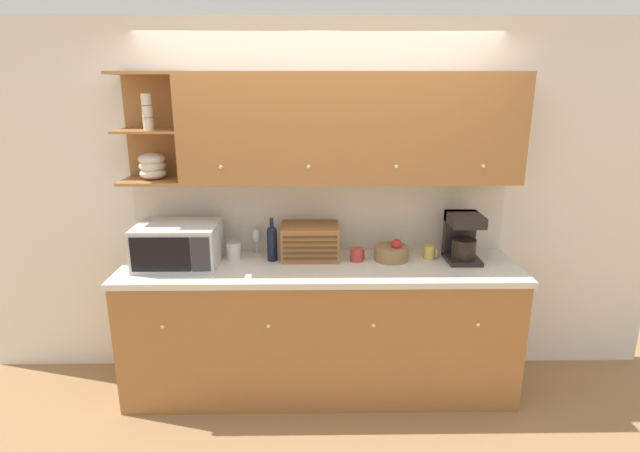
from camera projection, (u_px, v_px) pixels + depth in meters
ground_plane at (320, 362)px, 4.01m from camera, size 24.00×24.00×0.00m
wall_back at (320, 204)px, 3.69m from camera, size 5.11×0.06×2.60m
counter_unit at (320, 327)px, 3.57m from camera, size 2.73×0.68×0.96m
backsplash_panel at (320, 214)px, 3.67m from camera, size 2.71×0.01×0.55m
upper_cabinets at (343, 129)px, 3.35m from camera, size 2.71×0.35×0.73m
microwave at (178, 245)px, 3.40m from camera, size 0.55×0.42×0.29m
storage_canister at (234, 250)px, 3.52m from camera, size 0.11×0.11×0.14m
wine_glass at (256, 237)px, 3.63m from camera, size 0.07×0.07×0.18m
wine_bottle at (272, 242)px, 3.48m from camera, size 0.07×0.07×0.31m
bread_box at (310, 241)px, 3.54m from camera, size 0.40×0.30×0.24m
mug_blue_second at (357, 255)px, 3.49m from camera, size 0.10×0.09×0.10m
fruit_basket at (392, 252)px, 3.51m from camera, size 0.24×0.24×0.16m
mug at (430, 252)px, 3.54m from camera, size 0.09×0.08×0.10m
coffee_maker at (462, 236)px, 3.49m from camera, size 0.22×0.27×0.34m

